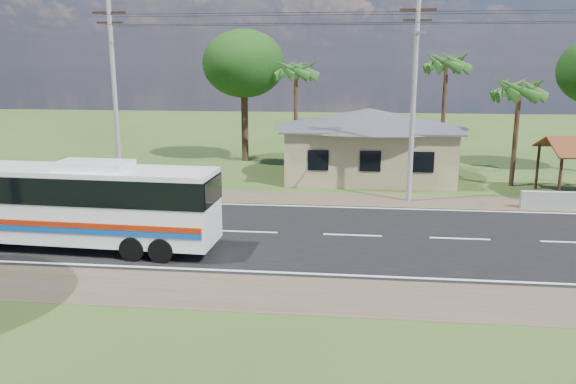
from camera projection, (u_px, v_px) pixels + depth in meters
The scene contains 10 objects.
ground at pixel (352, 236), 24.08m from camera, with size 120.00×120.00×0.00m, color #304A1A.
road at pixel (352, 235), 24.08m from camera, with size 120.00×16.00×0.03m.
house at pixel (369, 136), 35.96m from camera, with size 12.40×10.00×5.00m.
utility_poles at pixel (407, 92), 28.77m from camera, with size 32.80×2.22×11.00m.
palm_near at pixel (520, 90), 32.43m from camera, with size 2.80×2.80×6.70m.
palm_mid at pixel (447, 64), 36.83m from camera, with size 2.80×2.80×8.20m.
palm_far at pixel (296, 71), 38.48m from camera, with size 2.80×2.80×7.70m.
tree_behind_house at pixel (244, 64), 40.74m from camera, with size 6.00×6.00×9.61m.
coach_bus at pixel (74, 199), 22.05m from camera, with size 11.51×2.96×3.54m.
small_car at pixel (51, 192), 28.92m from camera, with size 1.67×4.14×1.41m, color #2F2F31.
Camera 1 is at (-0.25, -23.19, 7.29)m, focal length 35.00 mm.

